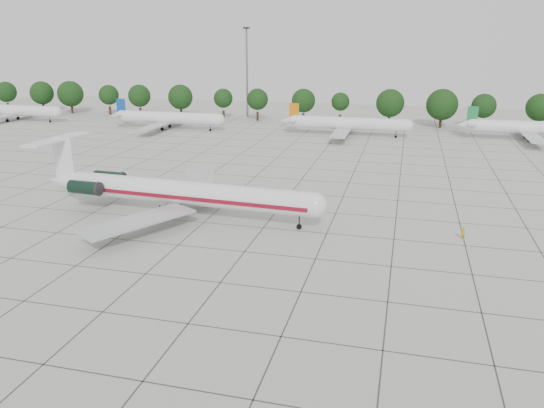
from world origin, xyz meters
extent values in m
plane|color=#B6B7AF|center=(0.00, 0.00, 0.00)|extent=(260.00, 260.00, 0.00)
cube|color=#383838|center=(0.00, 15.00, 0.01)|extent=(170.00, 170.00, 0.02)
cylinder|color=silver|center=(-10.72, 1.59, 3.32)|extent=(34.29, 5.26, 3.13)
sphere|color=silver|center=(6.32, 0.53, 3.32)|extent=(3.13, 3.13, 3.13)
cone|color=silver|center=(-30.14, 2.81, 3.32)|extent=(4.93, 3.42, 3.13)
cube|color=maroon|center=(-10.63, 3.18, 3.08)|extent=(33.15, 2.13, 0.52)
cube|color=maroon|center=(-10.82, 0.01, 3.08)|extent=(33.15, 2.13, 0.52)
cube|color=#B7BABC|center=(-12.56, 10.26, 2.04)|extent=(9.26, 14.84, 0.28)
cube|color=#B7BABC|center=(-13.63, -6.78, 2.04)|extent=(10.64, 14.59, 0.28)
cube|color=black|center=(-24.32, 4.58, 3.61)|extent=(2.16, 1.36, 0.24)
cylinder|color=black|center=(-24.28, 5.25, 3.61)|extent=(4.66, 2.08, 1.80)
cube|color=black|center=(-24.59, 0.32, 3.61)|extent=(2.16, 1.36, 0.24)
cylinder|color=black|center=(-24.63, -0.34, 3.61)|extent=(4.66, 2.08, 1.80)
cube|color=silver|center=(-29.66, 2.78, 6.64)|extent=(3.05, 0.46, 5.69)
cube|color=silver|center=(-30.33, 2.82, 9.30)|extent=(3.55, 11.54, 0.21)
cylinder|color=black|center=(4.43, 0.64, 0.90)|extent=(0.20, 0.20, 1.80)
cylinder|color=black|center=(4.43, 0.64, 0.33)|extent=(0.68, 0.31, 0.66)
cylinder|color=black|center=(-13.41, 4.23, 1.23)|extent=(0.24, 0.24, 1.71)
cylinder|color=black|center=(-13.41, 4.23, 0.47)|extent=(0.98, 0.63, 0.95)
cylinder|color=black|center=(-13.72, -0.69, 1.23)|extent=(0.24, 0.24, 1.71)
cylinder|color=black|center=(-13.72, -0.69, 0.47)|extent=(0.98, 0.63, 0.95)
imported|color=#BE910B|center=(23.84, 2.07, 0.77)|extent=(0.67, 0.59, 1.54)
cylinder|color=silver|center=(-91.22, 67.43, 3.00)|extent=(27.20, 3.00, 3.00)
cube|color=#B7BABC|center=(-92.22, 67.43, 1.80)|extent=(3.50, 27.20, 0.25)
cylinder|color=black|center=(-92.22, 69.63, 0.40)|extent=(0.80, 0.45, 0.80)
cylinder|color=black|center=(-92.22, 65.23, 0.40)|extent=(0.80, 0.45, 0.80)
cylinder|color=silver|center=(-42.82, 65.04, 3.00)|extent=(27.20, 3.00, 3.00)
cube|color=#B7BABC|center=(-43.82, 65.04, 1.80)|extent=(3.50, 27.20, 0.25)
cube|color=#0B3B97|center=(-56.26, 65.04, 5.60)|extent=(2.40, 0.25, 3.60)
cylinder|color=black|center=(-43.82, 67.24, 0.40)|extent=(0.80, 0.45, 0.80)
cylinder|color=black|center=(-43.82, 62.84, 0.40)|extent=(0.80, 0.45, 0.80)
cylinder|color=silver|center=(2.90, 67.16, 3.00)|extent=(27.20, 3.00, 3.00)
cube|color=#B7BABC|center=(1.90, 67.16, 1.80)|extent=(3.50, 27.20, 0.25)
cube|color=#C36D0B|center=(-10.54, 67.16, 5.60)|extent=(2.40, 0.25, 3.60)
cylinder|color=black|center=(1.90, 69.36, 0.40)|extent=(0.80, 0.45, 0.80)
cylinder|color=black|center=(1.90, 64.96, 0.40)|extent=(0.80, 0.45, 0.80)
cylinder|color=silver|center=(44.56, 71.52, 3.00)|extent=(27.20, 3.00, 3.00)
cube|color=#B7BABC|center=(43.56, 71.52, 1.80)|extent=(3.50, 27.20, 0.25)
cube|color=#186F38|center=(31.12, 71.52, 5.60)|extent=(2.40, 0.25, 3.60)
cylinder|color=black|center=(43.56, 73.72, 0.40)|extent=(0.80, 0.45, 0.80)
cylinder|color=black|center=(43.56, 69.32, 0.40)|extent=(0.80, 0.45, 0.80)
cylinder|color=#332114|center=(-108.21, 85.00, 1.25)|extent=(0.70, 0.70, 2.50)
sphere|color=black|center=(-108.21, 85.00, 6.00)|extent=(6.44, 6.44, 6.44)
cylinder|color=#332114|center=(-95.02, 85.00, 1.25)|extent=(0.70, 0.70, 2.50)
sphere|color=black|center=(-95.02, 85.00, 6.00)|extent=(7.14, 7.14, 7.14)
cylinder|color=#332114|center=(-84.83, 85.00, 1.25)|extent=(0.70, 0.70, 2.50)
sphere|color=black|center=(-84.83, 85.00, 6.00)|extent=(7.79, 7.79, 7.79)
cylinder|color=#332114|center=(-71.64, 85.00, 1.25)|extent=(0.70, 0.70, 2.50)
sphere|color=black|center=(-71.64, 85.00, 6.00)|extent=(5.94, 5.94, 5.94)
cylinder|color=#332114|center=(-61.45, 85.00, 1.25)|extent=(0.70, 0.70, 2.50)
sphere|color=black|center=(-61.45, 85.00, 6.00)|extent=(6.57, 6.57, 6.57)
cylinder|color=#332114|center=(-48.26, 85.00, 1.25)|extent=(0.70, 0.70, 2.50)
sphere|color=black|center=(-48.26, 85.00, 6.00)|extent=(7.15, 7.15, 7.15)
cylinder|color=#332114|center=(-35.07, 85.00, 1.25)|extent=(0.70, 0.70, 2.50)
sphere|color=black|center=(-35.07, 85.00, 6.00)|extent=(5.43, 5.43, 5.43)
cylinder|color=#332114|center=(-24.88, 85.00, 1.25)|extent=(0.70, 0.70, 2.50)
sphere|color=black|center=(-24.88, 85.00, 6.00)|extent=(5.99, 5.99, 5.99)
cylinder|color=#332114|center=(-11.69, 85.00, 1.25)|extent=(0.70, 0.70, 2.50)
sphere|color=black|center=(-11.69, 85.00, 6.00)|extent=(6.50, 6.50, 6.50)
cylinder|color=#332114|center=(-1.50, 85.00, 1.25)|extent=(0.70, 0.70, 2.50)
sphere|color=black|center=(-1.50, 85.00, 6.00)|extent=(4.93, 4.93, 4.93)
cylinder|color=#332114|center=(11.69, 85.00, 1.25)|extent=(0.70, 0.70, 2.50)
sphere|color=black|center=(11.69, 85.00, 6.00)|extent=(7.40, 7.40, 7.40)
cylinder|color=#332114|center=(24.88, 85.00, 1.25)|extent=(0.70, 0.70, 2.50)
sphere|color=black|center=(24.88, 85.00, 6.00)|extent=(8.08, 8.08, 8.08)
cylinder|color=#332114|center=(35.07, 85.00, 1.25)|extent=(0.70, 0.70, 2.50)
sphere|color=black|center=(35.07, 85.00, 6.00)|extent=(6.17, 6.17, 6.17)
cylinder|color=#332114|center=(48.26, 85.00, 1.25)|extent=(0.70, 0.70, 2.50)
sphere|color=black|center=(48.26, 85.00, 6.00)|extent=(6.82, 6.82, 6.82)
cylinder|color=slate|center=(-30.00, 92.00, 12.50)|extent=(0.56, 0.56, 25.00)
cube|color=black|center=(-30.00, 92.00, 25.20)|extent=(1.60, 1.60, 0.50)
camera|label=1|loc=(16.51, -60.17, 22.93)|focal=35.00mm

